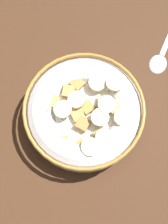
% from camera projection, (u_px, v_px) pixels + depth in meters
% --- Properties ---
extents(ground_plane, '(1.11, 1.11, 0.02)m').
position_uv_depth(ground_plane, '(84.00, 118.00, 0.51)').
color(ground_plane, '#472B19').
extents(cereal_bowl, '(0.20, 0.20, 0.06)m').
position_uv_depth(cereal_bowl, '(84.00, 112.00, 0.48)').
color(cereal_bowl, silver).
rests_on(cereal_bowl, ground_plane).
extents(spoon, '(0.09, 0.15, 0.01)m').
position_uv_depth(spoon, '(162.00, 54.00, 0.53)').
color(spoon, silver).
rests_on(spoon, ground_plane).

